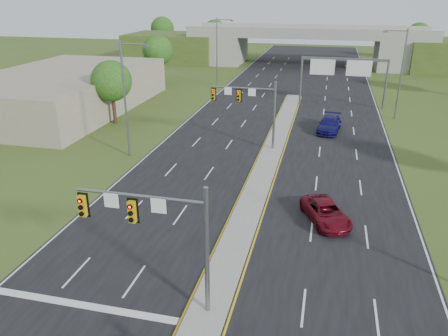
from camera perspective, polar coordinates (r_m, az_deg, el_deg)
name	(u,v)px	position (r m, az deg, el deg)	size (l,w,h in m)	color
ground	(208,312)	(23.34, -2.12, -18.33)	(240.00, 240.00, 0.00)	#3B4F1C
road	(283,123)	(54.42, 7.76, 5.88)	(24.00, 160.00, 0.02)	black
median	(270,155)	(43.06, 6.03, 1.64)	(2.00, 54.00, 0.16)	gray
lane_markings	(272,137)	(48.70, 6.27, 4.00)	(23.72, 160.00, 0.01)	gold
signal_mast_near	(160,227)	(21.18, -8.32, -7.59)	(6.62, 0.60, 7.00)	slate
signal_mast_far	(252,103)	(43.84, 3.66, 8.42)	(6.62, 0.60, 7.00)	slate
sign_gantry	(343,69)	(62.77, 15.24, 12.40)	(11.58, 0.44, 6.67)	slate
overpass	(307,49)	(97.85, 10.83, 15.07)	(80.00, 14.00, 8.10)	gray
lightpole_l_mid	(127,95)	(42.25, -12.62, 9.33)	(2.85, 0.25, 11.00)	slate
lightpole_l_far	(218,49)	(74.85, -0.78, 15.30)	(2.85, 0.25, 11.00)	slate
lightpole_r_far	(400,70)	(58.36, 22.00, 11.75)	(2.85, 0.25, 11.00)	slate
tree_l_near	(111,81)	(54.16, -14.49, 10.93)	(4.80, 4.80, 7.60)	#382316
tree_l_mid	(158,51)	(78.22, -8.67, 14.92)	(5.20, 5.20, 8.12)	#382316
tree_back_a	(162,29)	(119.40, -8.06, 17.58)	(6.00, 6.00, 8.85)	#382316
tree_back_b	(215,31)	(115.14, -1.22, 17.45)	(5.60, 5.60, 8.32)	#382316
tree_back_c	(418,35)	(113.08, 24.02, 15.54)	(5.60, 5.60, 8.32)	#382316
commercial_building	(63,91)	(63.93, -20.29, 9.47)	(18.00, 30.00, 5.00)	gray
car_far_a	(326,212)	(31.54, 13.15, -5.67)	(2.32, 5.03, 1.40)	#610916
car_far_b	(329,124)	(51.79, 13.60, 5.56)	(2.30, 5.66, 1.64)	#100E55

